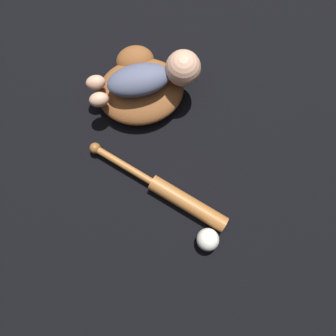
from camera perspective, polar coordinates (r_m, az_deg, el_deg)
ground_plane at (r=1.26m, az=-5.65°, el=14.21°), size 6.00×6.00×0.00m
baseball_glove at (r=1.20m, az=-4.94°, el=14.01°), size 0.31×0.31×0.09m
baby_figure at (r=1.11m, az=-2.49°, el=15.70°), size 0.38×0.13×0.12m
baseball_bat at (r=1.10m, az=0.96°, el=-4.69°), size 0.43×0.37×0.05m
baseball at (r=1.09m, az=6.94°, el=-12.27°), size 0.07×0.07×0.07m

